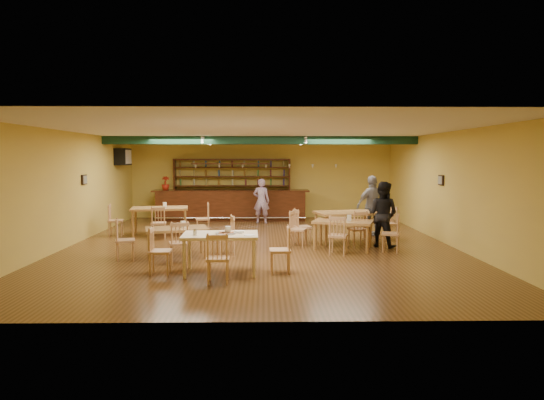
{
  "coord_description": "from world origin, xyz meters",
  "views": [
    {
      "loc": [
        0.1,
        -12.58,
        2.3
      ],
      "look_at": [
        0.32,
        0.6,
        1.15
      ],
      "focal_mm": 31.67,
      "sensor_mm": 36.0,
      "label": 1
    }
  ],
  "objects_px": {
    "bar_counter": "(231,205)",
    "dining_table_b": "(346,227)",
    "near_table": "(221,254)",
    "dining_table_d": "(343,235)",
    "patron_right_a": "(383,214)",
    "patron_bar": "(261,201)",
    "dining_table_c": "(177,243)",
    "dining_table_a": "(160,221)"
  },
  "relations": [
    {
      "from": "bar_counter",
      "to": "dining_table_b",
      "type": "distance_m",
      "value": 5.8
    },
    {
      "from": "dining_table_b",
      "to": "near_table",
      "type": "relative_size",
      "value": 1.11
    },
    {
      "from": "dining_table_d",
      "to": "patron_right_a",
      "type": "bearing_deg",
      "value": 34.99
    },
    {
      "from": "dining_table_d",
      "to": "patron_bar",
      "type": "distance_m",
      "value": 5.37
    },
    {
      "from": "dining_table_c",
      "to": "near_table",
      "type": "distance_m",
      "value": 1.94
    },
    {
      "from": "dining_table_b",
      "to": "patron_right_a",
      "type": "distance_m",
      "value": 1.21
    },
    {
      "from": "near_table",
      "to": "patron_right_a",
      "type": "height_order",
      "value": "patron_right_a"
    },
    {
      "from": "bar_counter",
      "to": "dining_table_a",
      "type": "height_order",
      "value": "bar_counter"
    },
    {
      "from": "dining_table_a",
      "to": "dining_table_d",
      "type": "distance_m",
      "value": 5.66
    },
    {
      "from": "bar_counter",
      "to": "dining_table_d",
      "type": "relative_size",
      "value": 3.94
    },
    {
      "from": "patron_bar",
      "to": "dining_table_d",
      "type": "bearing_deg",
      "value": 120.1
    },
    {
      "from": "dining_table_a",
      "to": "patron_right_a",
      "type": "distance_m",
      "value": 6.57
    },
    {
      "from": "dining_table_a",
      "to": "near_table",
      "type": "xyz_separation_m",
      "value": [
        2.26,
        -4.9,
        -0.01
      ]
    },
    {
      "from": "dining_table_a",
      "to": "patron_bar",
      "type": "xyz_separation_m",
      "value": [
        3.04,
        2.54,
        0.38
      ]
    },
    {
      "from": "bar_counter",
      "to": "patron_right_a",
      "type": "relative_size",
      "value": 3.37
    },
    {
      "from": "dining_table_c",
      "to": "patron_right_a",
      "type": "relative_size",
      "value": 0.82
    },
    {
      "from": "dining_table_b",
      "to": "near_table",
      "type": "bearing_deg",
      "value": -144.24
    },
    {
      "from": "dining_table_b",
      "to": "bar_counter",
      "type": "bearing_deg",
      "value": 113.81
    },
    {
      "from": "dining_table_c",
      "to": "patron_right_a",
      "type": "distance_m",
      "value": 5.29
    },
    {
      "from": "dining_table_c",
      "to": "dining_table_d",
      "type": "bearing_deg",
      "value": -1.4
    },
    {
      "from": "dining_table_a",
      "to": "dining_table_c",
      "type": "distance_m",
      "value": 3.52
    },
    {
      "from": "dining_table_a",
      "to": "patron_bar",
      "type": "bearing_deg",
      "value": 30.45
    },
    {
      "from": "bar_counter",
      "to": "dining_table_c",
      "type": "xyz_separation_m",
      "value": [
        -0.81,
        -6.7,
        -0.22
      ]
    },
    {
      "from": "bar_counter",
      "to": "dining_table_d",
      "type": "bearing_deg",
      "value": -60.77
    },
    {
      "from": "bar_counter",
      "to": "dining_table_a",
      "type": "distance_m",
      "value": 3.87
    },
    {
      "from": "near_table",
      "to": "patron_right_a",
      "type": "distance_m",
      "value": 4.88
    },
    {
      "from": "bar_counter",
      "to": "dining_table_b",
      "type": "xyz_separation_m",
      "value": [
        3.5,
        -4.63,
        -0.15
      ]
    },
    {
      "from": "dining_table_a",
      "to": "near_table",
      "type": "relative_size",
      "value": 1.11
    },
    {
      "from": "dining_table_a",
      "to": "bar_counter",
      "type": "bearing_deg",
      "value": 50.91
    },
    {
      "from": "dining_table_c",
      "to": "patron_bar",
      "type": "height_order",
      "value": "patron_bar"
    },
    {
      "from": "bar_counter",
      "to": "near_table",
      "type": "relative_size",
      "value": 3.85
    },
    {
      "from": "dining_table_a",
      "to": "dining_table_c",
      "type": "xyz_separation_m",
      "value": [
        1.11,
        -3.34,
        -0.07
      ]
    },
    {
      "from": "patron_bar",
      "to": "patron_right_a",
      "type": "xyz_separation_m",
      "value": [
        3.17,
        -4.61,
        0.06
      ]
    },
    {
      "from": "dining_table_a",
      "to": "dining_table_c",
      "type": "height_order",
      "value": "dining_table_a"
    },
    {
      "from": "bar_counter",
      "to": "dining_table_c",
      "type": "distance_m",
      "value": 6.76
    },
    {
      "from": "patron_bar",
      "to": "bar_counter",
      "type": "bearing_deg",
      "value": -29.24
    },
    {
      "from": "bar_counter",
      "to": "dining_table_a",
      "type": "xyz_separation_m",
      "value": [
        -1.92,
        -3.36,
        -0.15
      ]
    },
    {
      "from": "patron_right_a",
      "to": "dining_table_a",
      "type": "bearing_deg",
      "value": 19.11
    },
    {
      "from": "dining_table_b",
      "to": "patron_bar",
      "type": "height_order",
      "value": "patron_bar"
    },
    {
      "from": "bar_counter",
      "to": "dining_table_a",
      "type": "bearing_deg",
      "value": -119.73
    },
    {
      "from": "patron_bar",
      "to": "dining_table_b",
      "type": "bearing_deg",
      "value": 129.02
    },
    {
      "from": "dining_table_a",
      "to": "dining_table_b",
      "type": "bearing_deg",
      "value": -22.55
    }
  ]
}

